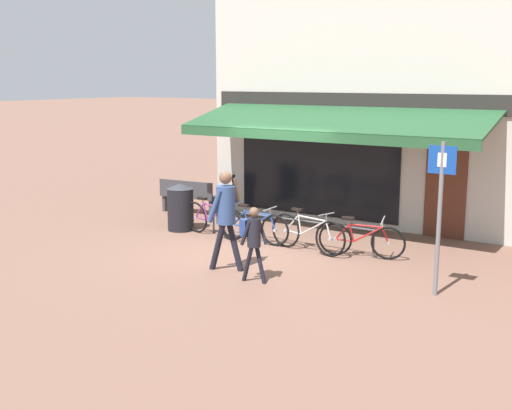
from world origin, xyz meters
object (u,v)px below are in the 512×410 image
Objects in this scene: pedestrian_adult at (226,209)px; park_bench at (189,196)px; parking_sign at (440,203)px; litter_bin at (180,207)px; bicycle_purple at (212,219)px; pedestrian_child at (253,234)px; bicycle_silver at (307,233)px; bicycle_blue at (254,226)px; bicycle_red at (361,240)px.

pedestrian_adult is 5.22m from park_bench.
litter_bin is at bearing 168.16° from parking_sign.
parking_sign is at bearing -11.84° from litter_bin.
bicycle_purple reaches higher than park_bench.
park_bench is (-3.72, 3.59, -0.67)m from pedestrian_adult.
pedestrian_child is at bearing -21.99° from pedestrian_adult.
bicycle_silver is 1.67× the size of litter_bin.
parking_sign is at bearing -13.93° from bicycle_silver.
bicycle_blue is 0.93× the size of pedestrian_adult.
pedestrian_child reaches higher than bicycle_purple.
parking_sign is at bearing 29.64° from pedestrian_child.
pedestrian_adult is 1.69× the size of litter_bin.
bicycle_blue is at bearing 169.38° from bicycle_red.
bicycle_silver is 1.11m from bicycle_red.
pedestrian_child is 1.22× the size of litter_bin.
bicycle_red is at bearing 16.60° from bicycle_silver.
litter_bin is (-4.46, -0.06, 0.18)m from bicycle_red.
bicycle_blue is 2.06m from litter_bin.
bicycle_red is 2.83m from pedestrian_adult.
park_bench is at bearing 149.28° from bicycle_purple.
parking_sign is (3.66, 0.68, 0.38)m from pedestrian_adult.
litter_bin is (-3.49, 2.34, -0.29)m from pedestrian_child.
bicycle_red is at bearing 12.15° from bicycle_purple.
pedestrian_child is (0.13, -2.24, 0.45)m from bicycle_silver.
pedestrian_adult is 0.90m from pedestrian_child.
bicycle_red is 5.68m from park_bench.
bicycle_silver is 1.08× the size of bicycle_red.
bicycle_silver is 0.99× the size of pedestrian_adult.
bicycle_blue is at bearing 132.78° from pedestrian_child.
bicycle_purple is 1.11× the size of park_bench.
litter_bin is 1.88m from park_bench.
pedestrian_child is 0.53× the size of parking_sign.
litter_bin reaches higher than bicycle_purple.
parking_sign is at bearing -16.74° from bicycle_blue.
pedestrian_child is at bearing -58.02° from bicycle_blue.
pedestrian_adult reaches higher than bicycle_red.
litter_bin is (-3.36, 0.09, 0.16)m from bicycle_silver.
bicycle_purple is 3.48m from bicycle_red.
parking_sign is (2.87, 1.00, 0.68)m from pedestrian_child.
bicycle_red is 4.46m from litter_bin.
pedestrian_adult reaches higher than park_bench.
bicycle_blue is at bearing -1.92° from litter_bin.
bicycle_red is 1.27× the size of pedestrian_child.
parking_sign reaches higher than bicycle_red.
bicycle_silver is 0.73× the size of parking_sign.
parking_sign reaches higher than bicycle_blue.
litter_bin is 0.44× the size of parking_sign.
litter_bin is at bearing 156.60° from pedestrian_child.
pedestrian_adult reaches higher than bicycle_purple.
bicycle_purple is at bearing -44.87° from park_bench.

